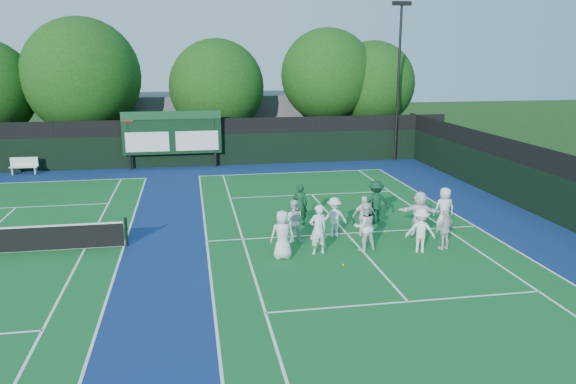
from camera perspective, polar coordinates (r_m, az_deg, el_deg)
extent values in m
plane|color=#17390F|center=(21.43, 6.71, -5.04)|extent=(120.00, 120.00, 0.00)
cube|color=navy|center=(21.53, -9.64, -5.05)|extent=(34.00, 32.00, 0.01)
cube|color=#135E25|center=(22.34, 5.97, -4.21)|extent=(10.97, 23.77, 0.00)
cube|color=white|center=(33.54, 0.42, 1.98)|extent=(10.97, 0.08, 0.00)
cube|color=white|center=(21.53, -8.26, -4.97)|extent=(0.08, 23.77, 0.00)
cube|color=white|center=(24.38, 18.49, -3.31)|extent=(0.08, 23.77, 0.00)
cube|color=white|center=(21.60, -4.62, -4.80)|extent=(0.08, 23.77, 0.00)
cube|color=white|center=(23.77, 15.58, -3.53)|extent=(0.08, 23.77, 0.00)
cube|color=white|center=(16.70, 12.09, -10.83)|extent=(8.23, 0.08, 0.00)
cube|color=white|center=(28.30, 2.43, -0.27)|extent=(8.23, 0.08, 0.00)
cube|color=white|center=(22.34, 5.97, -4.20)|extent=(0.08, 12.80, 0.00)
cube|color=white|center=(33.97, -23.50, 0.97)|extent=(10.97, 0.08, 0.00)
cube|color=white|center=(21.67, -16.32, -5.27)|extent=(0.08, 23.77, 0.00)
cube|color=white|center=(21.88, -19.90, -5.37)|extent=(0.08, 23.77, 0.00)
cube|color=white|center=(28.80, -25.91, -1.42)|extent=(8.23, 0.08, 0.00)
cube|color=black|center=(35.88, -9.99, 4.15)|extent=(34.00, 0.08, 2.00)
cube|color=black|center=(35.67, -10.09, 6.52)|extent=(34.00, 0.05, 1.00)
cube|color=black|center=(25.98, 25.49, -0.67)|extent=(0.08, 32.00, 2.00)
cube|color=black|center=(25.68, 25.84, 2.58)|extent=(0.05, 32.00, 1.00)
cylinder|color=black|center=(35.56, -15.86, 4.97)|extent=(0.16, 0.16, 3.50)
cylinder|color=black|center=(35.41, -7.44, 5.34)|extent=(0.16, 0.16, 3.50)
cube|color=black|center=(35.32, -11.70, 5.89)|extent=(6.00, 0.15, 2.60)
cube|color=#134322|center=(35.09, -11.79, 7.65)|extent=(6.00, 0.05, 0.50)
cube|color=white|center=(35.37, -14.10, 4.95)|extent=(2.60, 0.04, 1.20)
cube|color=white|center=(35.28, -9.22, 5.17)|extent=(2.60, 0.04, 1.20)
cube|color=#A4190D|center=(35.28, -16.03, 7.27)|extent=(0.70, 0.04, 0.50)
cube|color=#5E5E63|center=(43.85, -4.84, 7.35)|extent=(18.00, 6.00, 4.00)
cylinder|color=black|center=(37.64, 11.12, 10.67)|extent=(0.16, 0.16, 10.00)
cube|color=black|center=(37.72, 11.49, 18.27)|extent=(1.20, 0.30, 0.25)
cylinder|color=black|center=(21.50, -16.11, -3.91)|extent=(0.10, 0.10, 1.10)
cube|color=silver|center=(36.59, -25.24, 2.33)|extent=(1.59, 0.50, 0.06)
cube|color=silver|center=(36.69, -25.23, 2.82)|extent=(1.57, 0.15, 0.52)
cube|color=silver|center=(36.81, -26.15, 1.92)|extent=(0.08, 0.37, 0.42)
cube|color=silver|center=(36.47, -24.25, 2.02)|extent=(0.08, 0.37, 0.42)
cylinder|color=black|center=(39.86, -19.72, 4.99)|extent=(0.44, 0.44, 2.68)
sphere|color=#113C0D|center=(39.49, -20.21, 10.98)|extent=(7.55, 7.55, 7.55)
sphere|color=#113C0D|center=(39.73, -19.18, 9.98)|extent=(5.28, 5.28, 5.28)
cylinder|color=black|center=(39.36, -7.08, 5.35)|extent=(0.44, 0.44, 2.34)
sphere|color=#113C0D|center=(39.01, -7.24, 10.56)|extent=(6.42, 6.42, 6.42)
sphere|color=#113C0D|center=(39.38, -6.35, 9.67)|extent=(4.50, 4.50, 4.50)
cylinder|color=black|center=(40.44, 3.90, 6.15)|extent=(0.44, 0.44, 3.06)
sphere|color=#113C0D|center=(40.11, 4.00, 11.76)|extent=(6.47, 6.47, 6.47)
sphere|color=#113C0D|center=(40.57, 4.72, 10.86)|extent=(4.53, 4.53, 4.53)
cylinder|color=black|center=(41.39, 8.40, 5.92)|extent=(0.44, 0.44, 2.63)
sphere|color=#113C0D|center=(41.06, 8.58, 10.84)|extent=(5.99, 5.99, 5.99)
sphere|color=#113C0D|center=(41.57, 9.21, 10.03)|extent=(4.19, 4.19, 4.19)
sphere|color=#D3E81B|center=(19.03, 5.63, -7.37)|extent=(0.07, 0.07, 0.07)
sphere|color=#D3E81B|center=(22.75, 9.81, -3.94)|extent=(0.07, 0.07, 0.07)
sphere|color=#D3E81B|center=(21.81, 12.94, -4.88)|extent=(0.07, 0.07, 0.07)
sphere|color=#D3E81B|center=(24.23, 9.67, -2.83)|extent=(0.07, 0.07, 0.07)
imported|color=silver|center=(19.35, -0.57, -4.35)|extent=(0.84, 0.55, 1.72)
imported|color=white|center=(19.80, 3.08, -3.81)|extent=(0.73, 0.55, 1.81)
imported|color=white|center=(20.35, 7.78, -3.48)|extent=(0.97, 0.82, 1.77)
imported|color=white|center=(20.52, 13.34, -3.82)|extent=(1.18, 0.91, 1.62)
imported|color=silver|center=(21.04, 15.69, -3.72)|extent=(0.94, 0.62, 1.48)
imported|color=silver|center=(21.06, 0.54, -2.94)|extent=(0.93, 0.81, 1.64)
imported|color=white|center=(21.73, 4.71, -2.57)|extent=(1.03, 0.62, 1.56)
imported|color=white|center=(21.99, 7.76, -2.42)|extent=(0.96, 0.46, 1.58)
imported|color=white|center=(22.36, 13.20, -2.14)|extent=(1.73, 1.06, 1.78)
imported|color=white|center=(23.41, 15.61, -1.63)|extent=(0.84, 0.55, 1.73)
imported|color=#0F391F|center=(23.24, 1.23, -1.25)|extent=(0.71, 0.56, 1.71)
imported|color=#0F3720|center=(23.54, 8.90, -1.05)|extent=(1.21, 0.72, 1.84)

